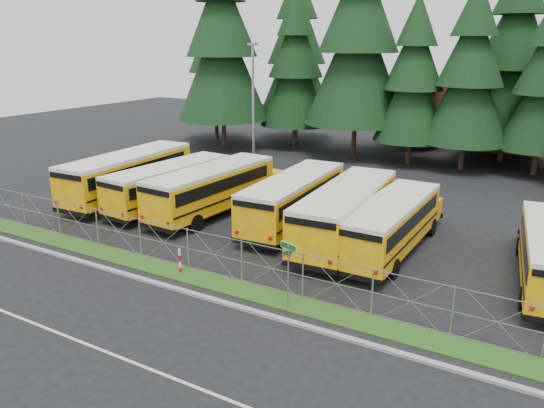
{
  "coord_description": "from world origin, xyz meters",
  "views": [
    {
      "loc": [
        10.94,
        -18.91,
        10.23
      ],
      "look_at": [
        -2.37,
        4.0,
        2.1
      ],
      "focal_mm": 35.0,
      "sensor_mm": 36.0,
      "label": 1
    }
  ],
  "objects": [
    {
      "name": "bus_0",
      "position": [
        -14.55,
        6.31,
        1.58
      ],
      "size": [
        3.39,
        12.18,
        3.16
      ],
      "primitive_type": null,
      "rotation": [
        0.0,
        0.0,
        0.05
      ],
      "color": "orange",
      "rests_on": "ground"
    },
    {
      "name": "bus_4",
      "position": [
        -2.56,
        7.14,
        1.46
      ],
      "size": [
        3.21,
        11.27,
        2.92
      ],
      "primitive_type": null,
      "rotation": [
        0.0,
        0.0,
        0.05
      ],
      "color": "orange",
      "rests_on": "ground"
    },
    {
      "name": "conifer_3",
      "position": [
        -7.01,
        27.16,
        10.28
      ],
      "size": [
        9.3,
        9.3,
        20.57
      ],
      "primitive_type": null,
      "color": "black",
      "rests_on": "ground"
    },
    {
      "name": "light_standard",
      "position": [
        -11.17,
        16.24,
        5.5
      ],
      "size": [
        0.7,
        0.35,
        10.14
      ],
      "color": "#919399",
      "rests_on": "ground"
    },
    {
      "name": "road_lane_line",
      "position": [
        0.0,
        -8.0,
        0.01
      ],
      "size": [
        50.0,
        0.12,
        0.01
      ],
      "primitive_type": "cube",
      "color": "beige",
      "rests_on": "ground"
    },
    {
      "name": "street_sign",
      "position": [
        1.93,
        -2.14,
        2.03
      ],
      "size": [
        0.81,
        0.53,
        2.81
      ],
      "color": "#919399",
      "rests_on": "ground"
    },
    {
      "name": "conifer_5",
      "position": [
        2.82,
        26.49,
        7.55
      ],
      "size": [
        6.83,
        6.83,
        15.11
      ],
      "primitive_type": null,
      "color": "black",
      "rests_on": "ground"
    },
    {
      "name": "conifer_11",
      "position": [
        -3.72,
        33.6,
        7.26
      ],
      "size": [
        6.57,
        6.57,
        14.52
      ],
      "primitive_type": null,
      "color": "black",
      "rests_on": "ground"
    },
    {
      "name": "conifer_12",
      "position": [
        5.24,
        31.63,
        8.81
      ],
      "size": [
        7.97,
        7.97,
        17.62
      ],
      "primitive_type": null,
      "color": "black",
      "rests_on": "ground"
    },
    {
      "name": "brick_building",
      "position": [
        6.0,
        40.0,
        3.0
      ],
      "size": [
        22.0,
        10.0,
        6.0
      ],
      "primitive_type": "cube",
      "color": "brown",
      "rests_on": "ground"
    },
    {
      "name": "conifer_1",
      "position": [
        -19.66,
        24.21,
        9.81
      ],
      "size": [
        8.87,
        8.87,
        19.61
      ],
      "primitive_type": null,
      "color": "black",
      "rests_on": "ground"
    },
    {
      "name": "conifer_0",
      "position": [
        -23.19,
        27.8,
        7.89
      ],
      "size": [
        7.13,
        7.13,
        15.77
      ],
      "primitive_type": null,
      "color": "black",
      "rests_on": "ground"
    },
    {
      "name": "bus_2",
      "position": [
        -7.81,
        6.49,
        1.48
      ],
      "size": [
        3.33,
        11.46,
        2.97
      ],
      "primitive_type": null,
      "rotation": [
        0.0,
        0.0,
        -0.06
      ],
      "color": "orange",
      "rests_on": "ground"
    },
    {
      "name": "ground",
      "position": [
        0.0,
        0.0,
        0.0
      ],
      "size": [
        120.0,
        120.0,
        0.0
      ],
      "primitive_type": "plane",
      "color": "black",
      "rests_on": "ground"
    },
    {
      "name": "conifer_4",
      "position": [
        -1.59,
        26.35,
        7.01
      ],
      "size": [
        6.34,
        6.34,
        14.03
      ],
      "primitive_type": null,
      "color": "black",
      "rests_on": "ground"
    },
    {
      "name": "bus_1",
      "position": [
        -10.93,
        6.24,
        1.41
      ],
      "size": [
        3.42,
        10.96,
        2.83
      ],
      "primitive_type": null,
      "rotation": [
        0.0,
        0.0,
        -0.08
      ],
      "color": "orange",
      "rests_on": "ground"
    },
    {
      "name": "chainlink_fence",
      "position": [
        0.0,
        -1.0,
        1.0
      ],
      "size": [
        44.0,
        0.1,
        2.0
      ],
      "primitive_type": null,
      "color": "#919399",
      "rests_on": "ground"
    },
    {
      "name": "conifer_2",
      "position": [
        -13.75,
        28.17,
        7.66
      ],
      "size": [
        6.93,
        6.93,
        15.32
      ],
      "primitive_type": null,
      "color": "black",
      "rests_on": "ground"
    },
    {
      "name": "striped_bollard",
      "position": [
        -3.97,
        -1.65,
        0.6
      ],
      "size": [
        0.11,
        0.11,
        1.2
      ],
      "primitive_type": "cylinder",
      "color": "#B20C0C",
      "rests_on": "ground"
    },
    {
      "name": "grass_verge",
      "position": [
        0.0,
        -1.7,
        0.03
      ],
      "size": [
        50.0,
        1.4,
        0.06
      ],
      "primitive_type": "cube",
      "color": "#194313",
      "rests_on": "ground"
    },
    {
      "name": "conifer_10",
      "position": [
        -15.86,
        32.37,
        8.86
      ],
      "size": [
        8.01,
        8.01,
        17.72
      ],
      "primitive_type": null,
      "color": "black",
      "rests_on": "ground"
    },
    {
      "name": "bus_5",
      "position": [
        1.09,
        6.08,
        1.52
      ],
      "size": [
        3.49,
        11.78,
        3.05
      ],
      "primitive_type": null,
      "rotation": [
        0.0,
        0.0,
        0.06
      ],
      "color": "orange",
      "rests_on": "ground"
    },
    {
      "name": "bus_6",
      "position": [
        3.61,
        5.83,
        1.39
      ],
      "size": [
        2.62,
        10.62,
        2.78
      ],
      "primitive_type": null,
      "rotation": [
        0.0,
        0.0,
        -0.01
      ],
      "color": "orange",
      "rests_on": "ground"
    },
    {
      "name": "curb",
      "position": [
        0.0,
        -3.1,
        0.06
      ],
      "size": [
        50.0,
        0.25,
        0.12
      ],
      "primitive_type": "cube",
      "color": "gray",
      "rests_on": "ground"
    }
  ]
}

